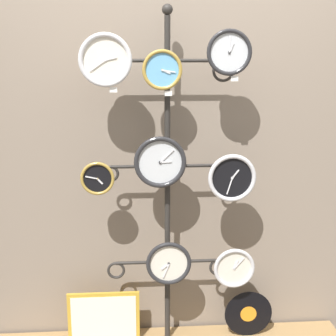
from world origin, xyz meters
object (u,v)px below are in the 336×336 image
object	(u,v)px
display_stand	(167,234)
clock_bottom_center	(169,263)
clock_top_left	(105,60)
clock_top_center	(162,70)
clock_bottom_right	(234,268)
clock_middle_right	(232,178)
clock_top_right	(229,52)
clock_middle_center	(160,162)
picture_frame	(104,317)
vinyl_record	(248,314)
clock_middle_left	(98,178)

from	to	relation	value
display_stand	clock_bottom_center	bearing A→B (deg)	-88.38
clock_top_left	clock_top_center	xyz separation A→B (m)	(0.30, 0.03, -0.05)
clock_top_center	clock_bottom_right	xyz separation A→B (m)	(0.43, 0.00, -1.16)
clock_top_center	clock_middle_right	distance (m)	0.71
clock_top_right	clock_middle_right	world-z (taller)	clock_top_right
clock_middle_right	clock_top_right	bearing A→B (deg)	-174.14
clock_top_right	clock_middle_center	size ratio (longest dim) A/B	0.83
clock_top_center	picture_frame	size ratio (longest dim) A/B	0.49
display_stand	clock_middle_center	distance (m)	0.47
clock_middle_center	clock_middle_right	distance (m)	0.41
clock_middle_right	picture_frame	size ratio (longest dim) A/B	0.62
clock_middle_right	clock_bottom_right	world-z (taller)	clock_middle_right
clock_middle_center	vinyl_record	distance (m)	1.14
vinyl_record	clock_top_center	bearing A→B (deg)	-172.75
clock_middle_center	vinyl_record	world-z (taller)	clock_middle_center
display_stand	clock_middle_right	size ratio (longest dim) A/B	7.52
clock_middle_right	picture_frame	distance (m)	1.17
clock_top_right	vinyl_record	world-z (taller)	clock_top_right
clock_middle_left	vinyl_record	xyz separation A→B (m)	(0.90, 0.10, -0.92)
clock_middle_right	display_stand	bearing A→B (deg)	163.00
clock_top_left	picture_frame	world-z (taller)	clock_top_left
clock_top_center	clock_middle_right	size ratio (longest dim) A/B	0.79
picture_frame	clock_bottom_right	bearing A→B (deg)	-5.15
clock_middle_center	clock_bottom_right	size ratio (longest dim) A/B	1.19
clock_middle_right	vinyl_record	xyz separation A→B (m)	(0.15, 0.10, -0.91)
clock_top_center	clock_top_left	bearing A→B (deg)	-174.11
display_stand	vinyl_record	size ratio (longest dim) A/B	6.84
clock_middle_center	picture_frame	xyz separation A→B (m)	(-0.35, 0.07, -0.99)
clock_middle_center	vinyl_record	bearing A→B (deg)	7.24
clock_middle_right	vinyl_record	size ratio (longest dim) A/B	0.91
picture_frame	vinyl_record	bearing A→B (deg)	-0.12
vinyl_record	clock_middle_left	bearing A→B (deg)	-173.79
display_stand	picture_frame	distance (m)	0.66
display_stand	clock_middle_left	bearing A→B (deg)	-164.69
clock_middle_left	vinyl_record	world-z (taller)	clock_middle_left
clock_bottom_right	clock_top_center	bearing A→B (deg)	-179.99
clock_top_center	clock_bottom_center	distance (m)	1.10
clock_top_right	clock_middle_center	distance (m)	0.70
clock_bottom_right	vinyl_record	bearing A→B (deg)	30.56
clock_bottom_center	picture_frame	world-z (taller)	clock_bottom_center
clock_middle_center	clock_bottom_center	xyz separation A→B (m)	(0.05, -0.02, -0.60)
clock_bottom_center	clock_bottom_right	xyz separation A→B (m)	(0.39, 0.03, -0.05)
clock_middle_right	clock_bottom_center	distance (m)	0.62
clock_top_center	clock_bottom_right	bearing A→B (deg)	0.01
vinyl_record	clock_middle_center	bearing A→B (deg)	-172.76
clock_top_right	clock_bottom_center	distance (m)	1.23
clock_top_right	clock_bottom_right	distance (m)	1.25
display_stand	clock_middle_left	size ratio (longest dim) A/B	10.99
display_stand	clock_bottom_center	distance (m)	0.18
display_stand	clock_top_center	xyz separation A→B (m)	(-0.03, -0.08, 0.96)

